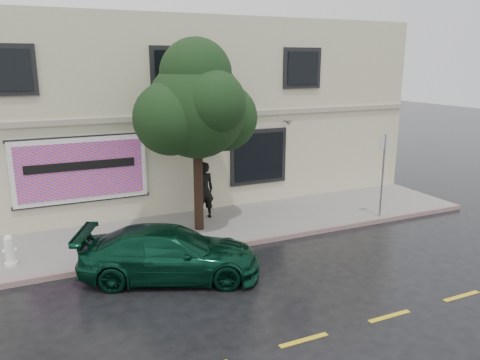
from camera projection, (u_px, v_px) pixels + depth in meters
name	position (u px, v px, depth m)	size (l,w,h in m)	color
ground	(234.00, 271.00, 12.47)	(90.00, 90.00, 0.00)	black
sidewalk	(194.00, 230.00, 15.32)	(20.00, 3.50, 0.15)	gray
curb	(213.00, 249.00, 13.78)	(20.00, 0.18, 0.16)	slate
road_marking	(304.00, 340.00, 9.38)	(19.00, 0.12, 0.01)	gold
building	(147.00, 109.00, 19.55)	(20.00, 8.12, 7.00)	beige
billboard	(81.00, 170.00, 15.03)	(4.30, 0.16, 2.20)	white
car	(170.00, 253.00, 11.98)	(2.03, 4.60, 1.34)	#083220
pedestrian	(204.00, 190.00, 16.05)	(0.73, 0.48, 1.99)	black
umbrella	(203.00, 153.00, 15.73)	(0.86, 0.86, 0.63)	black
street_tree	(197.00, 109.00, 14.28)	(3.05, 3.05, 5.41)	#321D16
fire_hydrant	(10.00, 250.00, 12.41)	(0.35, 0.33, 0.85)	white
sign_pole	(383.00, 169.00, 16.06)	(0.36, 0.06, 2.89)	gray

